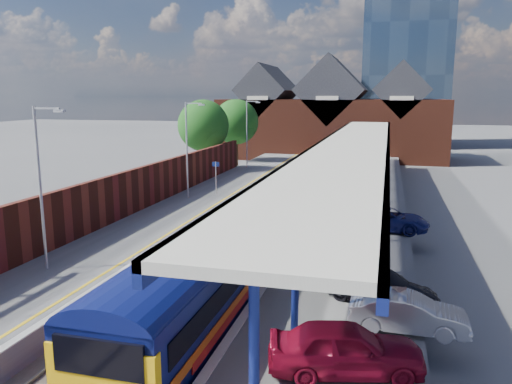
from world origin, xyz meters
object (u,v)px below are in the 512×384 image
at_px(lamp_post_c, 188,144).
at_px(parked_car_silver, 408,313).
at_px(lamp_post_b, 42,178).
at_px(lamp_post_d, 248,130).
at_px(parked_car_red, 346,348).
at_px(parked_car_dark, 380,286).
at_px(train, 312,171).
at_px(platform_sign, 216,172).
at_px(parked_car_blue, 386,219).

height_order(lamp_post_c, parked_car_silver, lamp_post_c).
distance_m(lamp_post_b, lamp_post_d, 32.00).
height_order(lamp_post_d, parked_car_red, lamp_post_d).
bearing_deg(parked_car_dark, parked_car_red, -167.04).
relative_size(train, lamp_post_c, 9.42).
xyz_separation_m(parked_car_red, parked_car_silver, (1.72, 2.98, -0.10)).
relative_size(platform_sign, parked_car_silver, 0.68).
xyz_separation_m(lamp_post_b, lamp_post_c, (0.00, 16.00, 0.00)).
xyz_separation_m(lamp_post_c, parked_car_blue, (14.11, -5.66, -3.35)).
xyz_separation_m(train, lamp_post_b, (-7.86, -24.25, 2.87)).
bearing_deg(lamp_post_c, parked_car_blue, -21.88).
height_order(lamp_post_d, parked_car_dark, lamp_post_d).
relative_size(lamp_post_d, platform_sign, 2.80).
bearing_deg(parked_car_red, parked_car_dark, -22.84).
bearing_deg(lamp_post_d, parked_car_dark, -66.46).
distance_m(parked_car_red, parked_car_blue, 15.46).
distance_m(parked_car_red, parked_car_dark, 5.12).
bearing_deg(parked_car_silver, lamp_post_d, 24.58).
xyz_separation_m(platform_sign, parked_car_silver, (13.50, -20.12, -1.08)).
bearing_deg(parked_car_red, platform_sign, 13.43).
bearing_deg(parked_car_blue, platform_sign, 64.92).
height_order(lamp_post_c, parked_car_dark, lamp_post_c).
relative_size(lamp_post_d, parked_car_blue, 1.51).
distance_m(lamp_post_b, lamp_post_c, 16.00).
height_order(parked_car_silver, parked_car_blue, parked_car_blue).
height_order(parked_car_red, parked_car_blue, parked_car_red).
distance_m(platform_sign, parked_car_silver, 24.25).
bearing_deg(lamp_post_b, parked_car_dark, -0.20).
distance_m(lamp_post_d, parked_car_red, 39.49).
bearing_deg(lamp_post_b, parked_car_red, -21.20).
distance_m(train, platform_sign, 9.03).
xyz_separation_m(lamp_post_d, platform_sign, (1.36, -14.00, -2.30)).
xyz_separation_m(lamp_post_d, parked_car_silver, (14.86, -34.12, -3.38)).
xyz_separation_m(lamp_post_b, lamp_post_d, (0.00, 32.00, 0.00)).
bearing_deg(platform_sign, train, 43.91).
bearing_deg(parked_car_blue, parked_car_red, -177.64).
bearing_deg(lamp_post_b, lamp_post_d, 90.00).
height_order(lamp_post_d, parked_car_blue, lamp_post_d).
distance_m(parked_car_dark, parked_car_blue, 10.39).
bearing_deg(train, platform_sign, -136.09).
bearing_deg(parked_car_red, lamp_post_d, 5.92).
xyz_separation_m(lamp_post_c, parked_car_dark, (13.96, -16.05, -3.37)).
relative_size(lamp_post_c, parked_car_red, 1.68).
bearing_deg(lamp_post_d, lamp_post_b, -90.00).
xyz_separation_m(parked_car_silver, parked_car_blue, (-0.75, 12.45, 0.04)).
bearing_deg(train, parked_car_silver, -75.12).
relative_size(parked_car_red, parked_car_silver, 1.13).
xyz_separation_m(lamp_post_d, parked_car_red, (13.14, -37.10, -3.28)).
relative_size(lamp_post_d, parked_car_silver, 1.89).
relative_size(train, platform_sign, 26.36).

